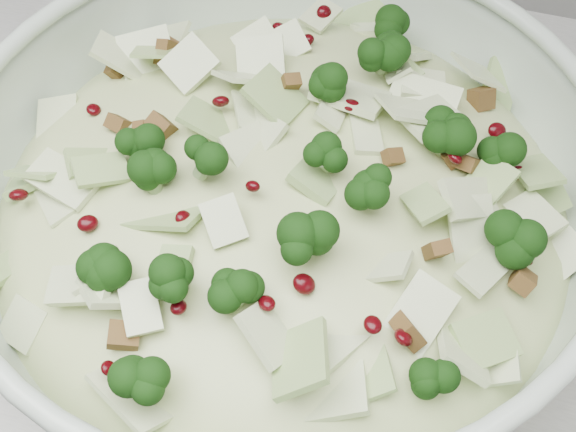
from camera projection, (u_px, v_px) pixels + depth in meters
name	position (u px, v px, depth m)	size (l,w,h in m)	color
counter	(6.00, 326.00, 1.08)	(3.60, 0.60, 0.90)	silver
mixing_bowl	(282.00, 220.00, 0.52)	(0.52, 0.52, 0.16)	#B3C5B3
salad	(282.00, 196.00, 0.50)	(0.51, 0.51, 0.16)	beige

